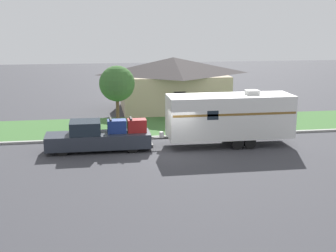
# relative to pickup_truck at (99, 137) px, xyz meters

# --- Properties ---
(ground_plane) EXTENTS (120.00, 120.00, 0.00)m
(ground_plane) POSITION_rel_pickup_truck_xyz_m (4.52, -1.26, -0.87)
(ground_plane) COLOR #38383D
(curb_strip) EXTENTS (80.00, 0.30, 0.14)m
(curb_strip) POSITION_rel_pickup_truck_xyz_m (4.52, 2.49, -0.80)
(curb_strip) COLOR #999993
(curb_strip) RESTS_ON ground_plane
(lawn_strip) EXTENTS (80.00, 7.00, 0.03)m
(lawn_strip) POSITION_rel_pickup_truck_xyz_m (4.52, 6.14, -0.85)
(lawn_strip) COLOR #3D6B33
(lawn_strip) RESTS_ON ground_plane
(house_across_street) EXTENTS (9.81, 6.97, 4.66)m
(house_across_street) POSITION_rel_pickup_truck_xyz_m (6.79, 12.61, 1.54)
(house_across_street) COLOR tan
(house_across_street) RESTS_ON ground_plane
(pickup_truck) EXTENTS (6.50, 1.95, 2.02)m
(pickup_truck) POSITION_rel_pickup_truck_xyz_m (0.00, 0.00, 0.00)
(pickup_truck) COLOR black
(pickup_truck) RESTS_ON ground_plane
(travel_trailer) EXTENTS (8.89, 2.50, 3.54)m
(travel_trailer) POSITION_rel_pickup_truck_xyz_m (8.31, -0.00, 1.04)
(travel_trailer) COLOR black
(travel_trailer) RESTS_ON ground_plane
(mailbox) EXTENTS (0.48, 0.20, 1.28)m
(mailbox) POSITION_rel_pickup_truck_xyz_m (7.18, 3.47, 0.12)
(mailbox) COLOR brown
(mailbox) RESTS_ON ground_plane
(tree_in_yard) EXTENTS (2.55, 2.55, 4.74)m
(tree_in_yard) POSITION_rel_pickup_truck_xyz_m (1.44, 5.09, 2.57)
(tree_in_yard) COLOR brown
(tree_in_yard) RESTS_ON ground_plane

